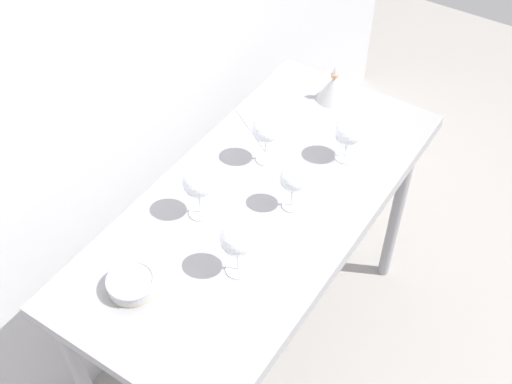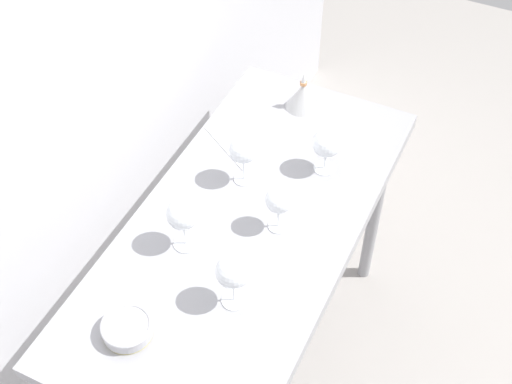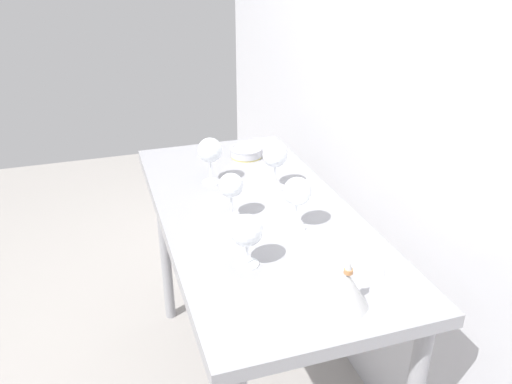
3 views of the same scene
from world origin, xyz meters
name	(u,v)px [view 3 (image 3 of 3)]	position (x,y,z in m)	size (l,w,h in m)	color
back_wall	(393,85)	(0.00, 0.49, 1.30)	(3.80, 0.04, 2.60)	#BBBBC1
steel_counter	(255,236)	(0.00, -0.01, 0.79)	(1.40, 0.65, 0.90)	gray
wine_glass_near_right	(247,232)	(0.32, -0.13, 1.01)	(0.09, 0.09, 0.16)	white
wine_glass_near_left	(210,151)	(-0.27, -0.10, 1.03)	(0.09, 0.09, 0.18)	white
wine_glass_far_right	(297,193)	(0.16, 0.08, 1.03)	(0.09, 0.09, 0.18)	white
wine_glass_near_center	(231,186)	(0.03, -0.10, 1.02)	(0.08, 0.08, 0.16)	white
wine_glass_far_left	(275,156)	(-0.15, 0.12, 1.03)	(0.09, 0.09, 0.18)	white
tasting_sheet_upper	(337,251)	(0.33, 0.14, 0.90)	(0.19, 0.28, 0.00)	white
tasting_bowl	(246,152)	(-0.48, 0.11, 0.92)	(0.14, 0.14, 0.04)	#DBCC66
decanter_funnel	(347,289)	(0.57, 0.05, 0.95)	(0.12, 0.12, 0.14)	#B4B4B4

